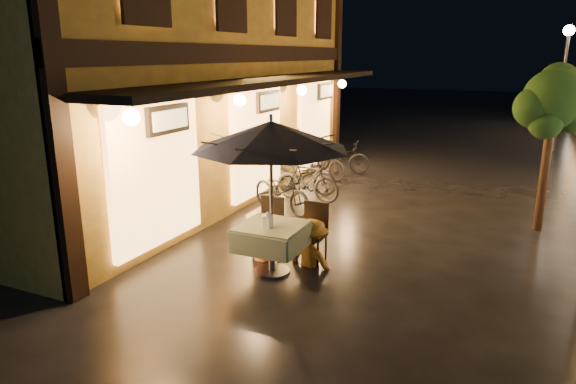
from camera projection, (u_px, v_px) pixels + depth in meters
The scene contains 16 objects.
ground at pixel (345, 305), 6.94m from camera, with size 90.00×90.00×0.00m, color black.
west_building at pixel (168, 35), 11.79m from camera, with size 5.90×11.40×7.40m.
street_tree at pixel (554, 104), 9.31m from camera, with size 1.43×1.20×3.15m.
streetlamp_far at pixel (564, 66), 17.27m from camera, with size 0.36×0.36×4.23m.
cafe_table at pixel (272, 237), 7.85m from camera, with size 0.99×0.99×0.78m.
patio_umbrella at pixel (271, 136), 7.44m from camera, with size 2.36×2.36×2.46m.
cafe_chair_left at pixel (270, 222), 8.67m from camera, with size 0.42×0.42×0.97m.
cafe_chair_right at pixel (314, 229), 8.35m from camera, with size 0.42×0.42×0.97m.
table_lantern at pixel (268, 219), 7.65m from camera, with size 0.16×0.16×0.25m.
person_orange at pixel (266, 218), 8.45m from camera, with size 0.66×0.51×1.35m, color orange.
person_yellow at pixel (313, 221), 8.14m from camera, with size 0.94×0.54×1.46m, color orange.
bicycle_0 at pixel (281, 191), 10.98m from camera, with size 0.61×1.74×0.92m, color black.
bicycle_1 at pixel (307, 180), 11.78m from camera, with size 0.45×1.61×0.97m, color black.
bicycle_2 at pixel (303, 175), 12.44m from camera, with size 0.60×1.73×0.91m, color black.
bicycle_3 at pixel (324, 163), 13.89m from camera, with size 0.42×1.48×0.89m, color #222328.
bicycle_4 at pixel (340, 157), 14.63m from camera, with size 0.61×1.74×0.91m, color black.
Camera 1 is at (1.92, -6.05, 3.29)m, focal length 32.00 mm.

